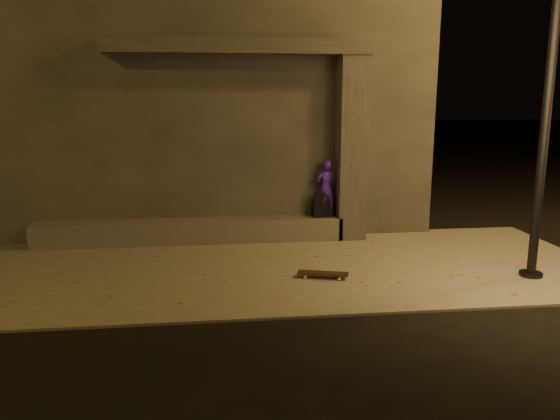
{
  "coord_description": "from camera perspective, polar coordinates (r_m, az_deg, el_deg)",
  "views": [
    {
      "loc": [
        -0.99,
        -6.83,
        2.85
      ],
      "look_at": [
        0.06,
        2.0,
        1.01
      ],
      "focal_mm": 35.0,
      "sensor_mm": 36.0,
      "label": 1
    }
  ],
  "objects": [
    {
      "name": "ground",
      "position": [
        7.47,
        1.36,
        -10.75
      ],
      "size": [
        120.0,
        120.0,
        0.0
      ],
      "primitive_type": "plane",
      "color": "black",
      "rests_on": "ground"
    },
    {
      "name": "building",
      "position": [
        13.32,
        -6.98,
        10.57
      ],
      "size": [
        9.0,
        5.1,
        5.22
      ],
      "color": "#33312E",
      "rests_on": "ground"
    },
    {
      "name": "canopy",
      "position": [
        10.68,
        -4.34,
        16.66
      ],
      "size": [
        5.0,
        0.7,
        0.28
      ],
      "primitive_type": "cube",
      "color": "#33312E",
      "rests_on": "column"
    },
    {
      "name": "column",
      "position": [
        10.96,
        7.47,
        6.31
      ],
      "size": [
        0.55,
        0.55,
        3.6
      ],
      "primitive_type": "cube",
      "color": "#33312E",
      "rests_on": "sidewalk"
    },
    {
      "name": "skateboard",
      "position": [
        8.72,
        4.49,
        -6.64
      ],
      "size": [
        0.83,
        0.42,
        0.09
      ],
      "rotation": [
        0.0,
        0.0,
        -0.28
      ],
      "color": "black",
      "rests_on": "sidewalk"
    },
    {
      "name": "skateboarder",
      "position": [
        10.95,
        4.82,
        2.26
      ],
      "size": [
        0.44,
        0.31,
        1.14
      ],
      "primitive_type": "imported",
      "rotation": [
        0.0,
        0.0,
        3.23
      ],
      "color": "#311690",
      "rests_on": "ledge"
    },
    {
      "name": "street_lamp_0",
      "position": [
        9.34,
        26.83,
        17.07
      ],
      "size": [
        0.36,
        0.36,
        6.89
      ],
      "color": "black",
      "rests_on": "ground"
    },
    {
      "name": "backpack",
      "position": [
        11.0,
        4.27,
        0.18
      ],
      "size": [
        0.37,
        0.26,
        0.49
      ],
      "rotation": [
        0.0,
        0.0,
        0.1
      ],
      "color": "black",
      "rests_on": "ledge"
    },
    {
      "name": "sidewalk",
      "position": [
        9.32,
        -0.4,
        -5.97
      ],
      "size": [
        11.0,
        4.4,
        0.04
      ],
      "primitive_type": "cube",
      "color": "#615D56",
      "rests_on": "ground"
    },
    {
      "name": "ledge",
      "position": [
        10.9,
        -9.31,
        -2.18
      ],
      "size": [
        6.0,
        0.55,
        0.45
      ],
      "primitive_type": "cube",
      "color": "#524F4A",
      "rests_on": "sidewalk"
    }
  ]
}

